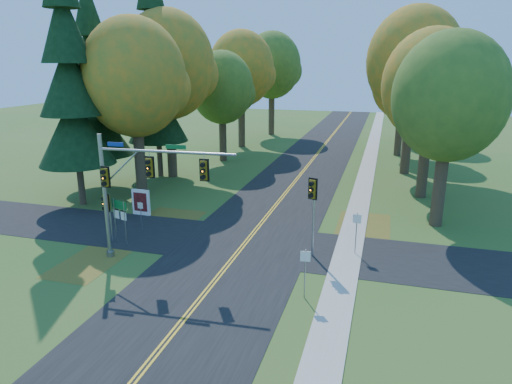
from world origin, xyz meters
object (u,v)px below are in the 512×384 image
(traffic_mast, at_px, (135,182))
(info_kiosk, at_px, (141,202))
(route_sign_cluster, at_px, (120,213))
(east_signal_pole, at_px, (313,198))

(traffic_mast, distance_m, info_kiosk, 8.71)
(route_sign_cluster, relative_size, info_kiosk, 1.48)
(route_sign_cluster, bearing_deg, traffic_mast, -18.93)
(traffic_mast, bearing_deg, route_sign_cluster, 139.00)
(east_signal_pole, distance_m, info_kiosk, 13.85)
(east_signal_pole, height_order, info_kiosk, east_signal_pole)
(east_signal_pole, height_order, route_sign_cluster, east_signal_pole)
(east_signal_pole, distance_m, route_sign_cluster, 11.64)
(traffic_mast, height_order, east_signal_pole, traffic_mast)
(east_signal_pole, bearing_deg, info_kiosk, 178.78)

